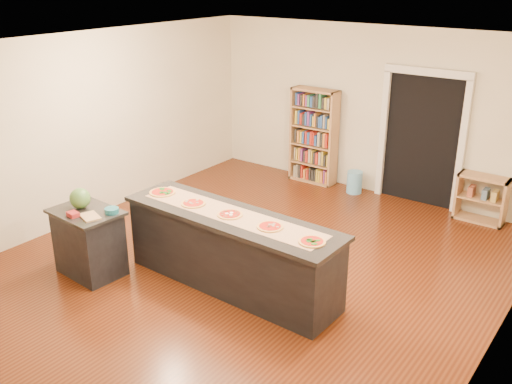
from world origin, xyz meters
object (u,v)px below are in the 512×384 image
Objects in this scene: side_counter at (89,242)px; waste_bin at (354,182)px; bookshelf at (314,136)px; watermelon at (80,198)px; low_shelf at (481,199)px; kitchen_island at (231,251)px.

waste_bin is at bearing 76.43° from side_counter.
bookshelf is 6.60× the size of watermelon.
waste_bin is 1.50× the size of watermelon.
bookshelf is 2.31× the size of low_shelf.
kitchen_island is at bearing -86.69° from waste_bin.
watermelon reaches higher than low_shelf.
watermelon is (-3.63, -4.51, 0.62)m from low_shelf.
bookshelf reaches higher than low_shelf.
low_shelf is (1.88, 3.74, -0.11)m from kitchen_island.
watermelon reaches higher than waste_bin.
waste_bin is (-2.09, -0.06, -0.17)m from low_shelf.
kitchen_island is at bearing -73.73° from bookshelf.
side_counter is 0.57m from watermelon.
bookshelf is at bearing 81.66° from watermelon.
watermelon reaches higher than kitchen_island.
kitchen_island is 1.99m from watermelon.
bookshelf is at bearing 107.79° from kitchen_island.
bookshelf is 4.57m from watermelon.
watermelon is (-1.54, -4.45, 0.79)m from waste_bin.
waste_bin is (1.42, 4.48, -0.24)m from side_counter.
waste_bin is at bearing -178.24° from low_shelf.
watermelon is at bearing -109.14° from waste_bin.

